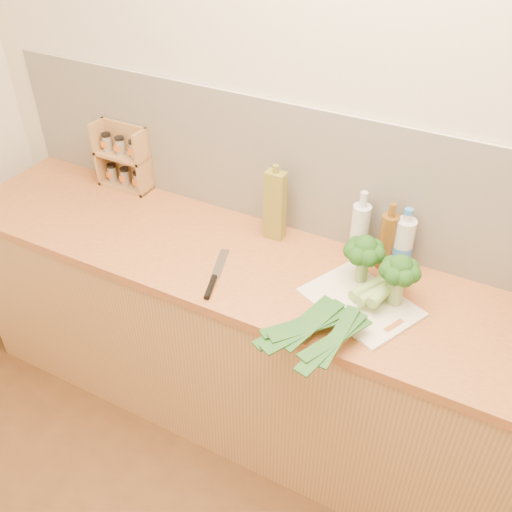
{
  "coord_description": "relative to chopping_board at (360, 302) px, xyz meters",
  "views": [
    {
      "loc": [
        0.57,
        -0.34,
        2.26
      ],
      "look_at": [
        -0.2,
        1.1,
        1.02
      ],
      "focal_mm": 40.0,
      "sensor_mm": 36.0,
      "label": 1
    }
  ],
  "objects": [
    {
      "name": "chefs_knife",
      "position": [
        -0.52,
        -0.15,
        0.0
      ],
      "size": [
        0.12,
        0.3,
        0.02
      ],
      "rotation": [
        0.0,
        0.0,
        0.31
      ],
      "color": "silver",
      "rests_on": "counter"
    },
    {
      "name": "room_shell",
      "position": [
        -0.19,
        0.32,
        0.26
      ],
      "size": [
        3.5,
        3.5,
        3.5
      ],
      "color": "beige",
      "rests_on": "ground"
    },
    {
      "name": "amber_bottle",
      "position": [
        0.0,
        0.25,
        0.11
      ],
      "size": [
        0.06,
        0.06,
        0.28
      ],
      "color": "brown",
      "rests_on": "counter"
    },
    {
      "name": "leek_front",
      "position": [
        -0.03,
        -0.01,
        0.03
      ],
      "size": [
        0.35,
        0.64,
        0.04
      ],
      "rotation": [
        0.0,
        0.0,
        -0.46
      ],
      "color": "white",
      "rests_on": "chopping_board"
    },
    {
      "name": "broccoli_right",
      "position": [
        0.11,
        0.05,
        0.14
      ],
      "size": [
        0.14,
        0.14,
        0.2
      ],
      "color": "#83A25E",
      "rests_on": "chopping_board"
    },
    {
      "name": "spice_rack",
      "position": [
        -1.25,
        0.28,
        0.13
      ],
      "size": [
        0.25,
        0.1,
        0.3
      ],
      "color": "tan",
      "rests_on": "counter"
    },
    {
      "name": "leek_back",
      "position": [
        0.05,
        -0.08,
        0.06
      ],
      "size": [
        0.19,
        0.62,
        0.04
      ],
      "rotation": [
        0.0,
        0.0,
        -0.21
      ],
      "color": "white",
      "rests_on": "chopping_board"
    },
    {
      "name": "leek_mid",
      "position": [
        -0.0,
        -0.07,
        0.05
      ],
      "size": [
        0.33,
        0.58,
        0.04
      ],
      "rotation": [
        0.0,
        0.0,
        -0.48
      ],
      "color": "white",
      "rests_on": "chopping_board"
    },
    {
      "name": "oil_tin",
      "position": [
        -0.45,
        0.23,
        0.15
      ],
      "size": [
        0.08,
        0.05,
        0.33
      ],
      "color": "olive",
      "rests_on": "counter"
    },
    {
      "name": "water_bottle",
      "position": [
        0.06,
        0.26,
        0.1
      ],
      "size": [
        0.08,
        0.08,
        0.25
      ],
      "color": "silver",
      "rests_on": "counter"
    },
    {
      "name": "broccoli_left",
      "position": [
        -0.04,
        0.11,
        0.14
      ],
      "size": [
        0.15,
        0.15,
        0.19
      ],
      "color": "#83A25E",
      "rests_on": "chopping_board"
    },
    {
      "name": "glass_bottle",
      "position": [
        -0.11,
        0.26,
        0.12
      ],
      "size": [
        0.07,
        0.07,
        0.29
      ],
      "color": "silver",
      "rests_on": "counter"
    },
    {
      "name": "counter",
      "position": [
        -0.19,
        0.03,
        -0.46
      ],
      "size": [
        3.2,
        0.62,
        0.9
      ],
      "color": "tan",
      "rests_on": "ground"
    },
    {
      "name": "chopping_board",
      "position": [
        0.0,
        0.0,
        0.0
      ],
      "size": [
        0.46,
        0.41,
        0.01
      ],
      "primitive_type": "cube",
      "rotation": [
        0.0,
        0.0,
        -0.43
      ],
      "color": "white",
      "rests_on": "counter"
    }
  ]
}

